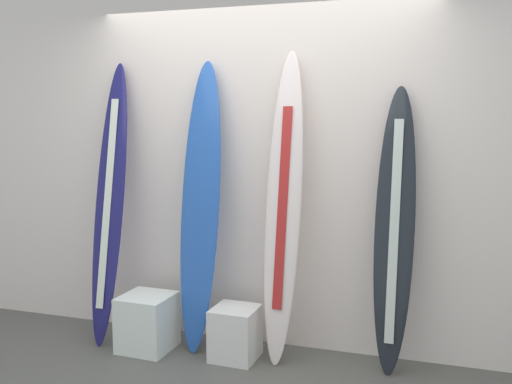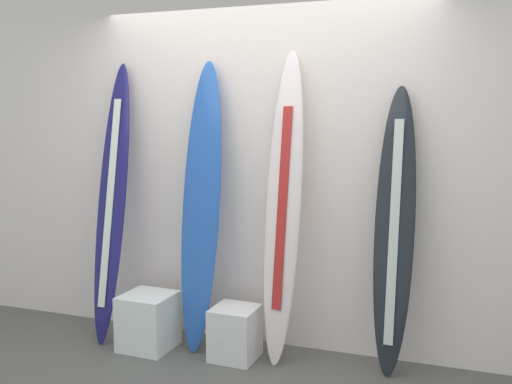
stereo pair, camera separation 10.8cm
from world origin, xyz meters
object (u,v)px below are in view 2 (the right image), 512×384
at_px(surfboard_navy, 112,204).
at_px(surfboard_cobalt, 201,207).
at_px(display_block_center, 148,321).
at_px(display_block_left, 235,333).
at_px(surfboard_charcoal, 394,234).
at_px(surfboard_ivory, 283,210).

height_order(surfboard_navy, surfboard_cobalt, surfboard_navy).
xyz_separation_m(surfboard_navy, display_block_center, (0.36, -0.12, -0.84)).
relative_size(surfboard_cobalt, display_block_left, 5.69).
xyz_separation_m(surfboard_charcoal, display_block_center, (-1.74, -0.21, -0.74)).
bearing_deg(display_block_left, surfboard_ivory, 21.88).
height_order(surfboard_navy, display_block_center, surfboard_navy).
bearing_deg(surfboard_navy, surfboard_charcoal, 2.40).
bearing_deg(display_block_left, surfboard_cobalt, 157.49).
height_order(surfboard_navy, surfboard_ivory, surfboard_ivory).
bearing_deg(surfboard_charcoal, surfboard_ivory, -177.11).
xyz_separation_m(surfboard_navy, surfboard_ivory, (1.35, 0.05, 0.02)).
bearing_deg(surfboard_cobalt, surfboard_ivory, -0.37).
relative_size(surfboard_navy, surfboard_ivory, 0.98).
bearing_deg(display_block_left, surfboard_navy, 175.82).
bearing_deg(display_block_center, surfboard_navy, 161.66).
height_order(surfboard_ivory, display_block_left, surfboard_ivory).
xyz_separation_m(surfboard_navy, display_block_left, (1.04, -0.08, -0.86)).
height_order(surfboard_charcoal, display_block_center, surfboard_charcoal).
distance_m(surfboard_ivory, display_block_center, 1.33).
bearing_deg(display_block_center, surfboard_cobalt, 25.71).
relative_size(surfboard_cobalt, display_block_center, 5.17).
distance_m(display_block_left, display_block_center, 0.68).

